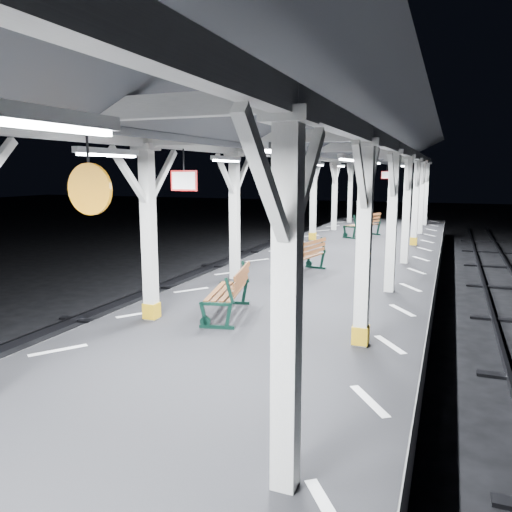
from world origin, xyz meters
The scene contains 8 objects.
ground centered at (0.00, 0.00, 0.00)m, with size 120.00×120.00×0.00m, color black.
platform centered at (0.00, 0.00, 0.50)m, with size 6.00×50.00×1.00m, color black.
hazard_stripes_left centered at (-2.45, 0.00, 1.00)m, with size 1.00×48.00×0.01m, color silver.
hazard_stripes_right centered at (2.45, 0.00, 1.00)m, with size 1.00×48.00×0.01m, color silver.
canopy centered at (0.00, -0.02, 4.56)m, with size 5.40×49.00×4.65m.
bench_mid centered at (-0.67, 2.79, 1.52)m, with size 1.04×1.89×0.97m.
bench_far centered at (-0.42, 7.31, 1.51)m, with size 0.97×1.85×0.95m.
bench_extra centered at (-0.21, 15.98, 1.55)m, with size 1.42×2.02×1.03m.
Camera 1 is at (3.25, -5.92, 3.82)m, focal length 35.00 mm.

